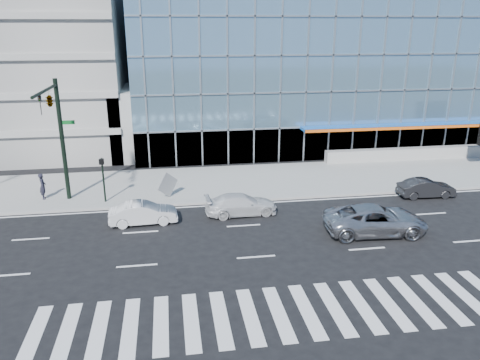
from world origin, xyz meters
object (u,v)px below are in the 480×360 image
(silver_suv, at_px, (376,220))
(pedestrian, at_px, (43,186))
(traffic_signal, at_px, (54,114))
(tilted_panel, at_px, (168,185))
(white_sedan, at_px, (143,213))
(dark_sedan, at_px, (426,188))
(white_suv, at_px, (241,204))
(ped_signal_post, at_px, (103,173))

(silver_suv, relative_size, pedestrian, 3.29)
(traffic_signal, distance_m, tilted_panel, 8.39)
(silver_suv, relative_size, white_sedan, 1.45)
(tilted_panel, bearing_deg, traffic_signal, 143.47)
(dark_sedan, xyz_separation_m, tilted_panel, (-17.61, 2.23, 0.43))
(silver_suv, bearing_deg, traffic_signal, 73.82)
(dark_sedan, bearing_deg, white_sedan, 96.99)
(traffic_signal, bearing_deg, white_suv, -13.96)
(silver_suv, xyz_separation_m, pedestrian, (-19.92, 8.35, 0.23))
(ped_signal_post, distance_m, pedestrian, 4.49)
(ped_signal_post, xyz_separation_m, pedestrian, (-4.17, 1.27, -1.11))
(white_suv, bearing_deg, traffic_signal, 72.66)
(traffic_signal, relative_size, white_suv, 1.78)
(white_suv, distance_m, dark_sedan, 13.15)
(ped_signal_post, bearing_deg, traffic_signal, -171.48)
(silver_suv, distance_m, white_suv, 8.13)
(traffic_signal, height_order, pedestrian, traffic_signal)
(ped_signal_post, relative_size, white_suv, 0.67)
(white_sedan, bearing_deg, silver_suv, -107.79)
(pedestrian, bearing_deg, white_suv, -121.94)
(white_suv, distance_m, tilted_panel, 5.62)
(silver_suv, distance_m, pedestrian, 21.60)
(silver_suv, height_order, pedestrian, pedestrian)
(ped_signal_post, bearing_deg, tilted_panel, 2.84)
(white_suv, relative_size, white_sedan, 1.12)
(pedestrian, distance_m, tilted_panel, 8.38)
(white_suv, relative_size, pedestrian, 2.55)
(traffic_signal, xyz_separation_m, dark_sedan, (24.25, -1.65, -5.53))
(ped_signal_post, height_order, dark_sedan, ped_signal_post)
(white_suv, xyz_separation_m, pedestrian, (-12.81, 4.41, 0.38))
(pedestrian, bearing_deg, dark_sedan, -110.18)
(traffic_signal, distance_m, white_sedan, 8.22)
(ped_signal_post, height_order, white_suv, ped_signal_post)
(traffic_signal, bearing_deg, tilted_panel, 4.99)
(tilted_panel, bearing_deg, dark_sedan, -48.73)
(ped_signal_post, bearing_deg, silver_suv, -24.23)
(pedestrian, height_order, tilted_panel, tilted_panel)
(dark_sedan, height_order, tilted_panel, tilted_panel)
(dark_sedan, bearing_deg, white_suv, 96.93)
(white_suv, bearing_deg, ped_signal_post, 66.64)
(dark_sedan, bearing_deg, silver_suv, 132.21)
(white_sedan, bearing_deg, white_suv, -88.13)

